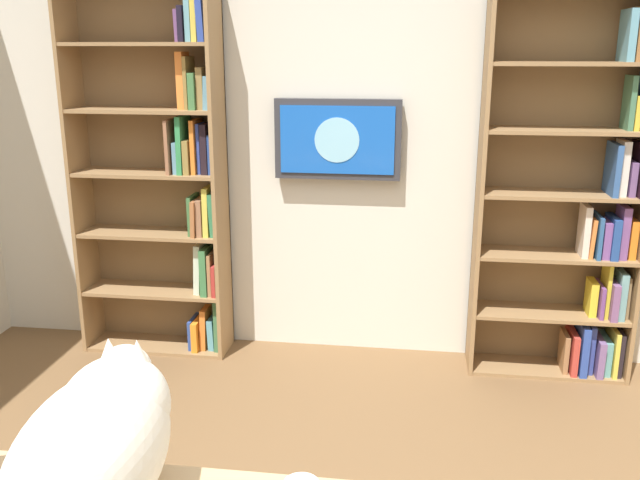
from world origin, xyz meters
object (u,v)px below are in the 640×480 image
at_px(bookshelf_right, 167,174).
at_px(wall_mounted_tv, 338,139).
at_px(bookshelf_left, 578,208).
at_px(cat, 99,442).

distance_m(bookshelf_right, wall_mounted_tv, 0.99).
relative_size(bookshelf_left, bookshelf_right, 0.95).
bearing_deg(bookshelf_left, cat, 57.80).
bearing_deg(cat, bookshelf_left, -122.20).
distance_m(wall_mounted_tv, cat, 2.56).
distance_m(bookshelf_left, wall_mounted_tv, 1.34).
distance_m(bookshelf_right, cat, 2.55).
bearing_deg(wall_mounted_tv, bookshelf_right, 4.82).
xyz_separation_m(bookshelf_right, wall_mounted_tv, (-0.97, -0.08, 0.20)).
bearing_deg(wall_mounted_tv, cat, 84.59).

